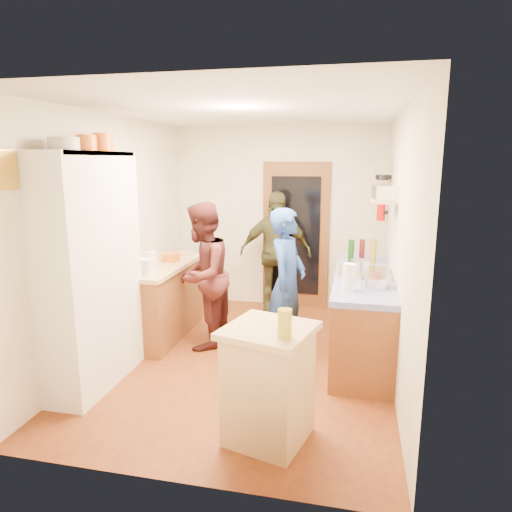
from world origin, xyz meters
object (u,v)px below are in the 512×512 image
(island_base, at_px, (268,387))
(person_back, at_px, (276,253))
(hutch_body, at_px, (92,272))
(right_counter_base, at_px, (362,315))
(person_left, at_px, (206,275))
(person_hob, at_px, (289,283))

(island_base, relative_size, person_back, 0.50)
(hutch_body, relative_size, right_counter_base, 1.00)
(hutch_body, bearing_deg, right_counter_base, 27.47)
(hutch_body, bearing_deg, island_base, -17.60)
(hutch_body, relative_size, person_left, 1.32)
(island_base, xyz_separation_m, person_left, (-1.05, 1.68, 0.40))
(person_hob, distance_m, person_left, 0.97)
(right_counter_base, xyz_separation_m, person_left, (-1.76, -0.19, 0.41))
(person_hob, bearing_deg, island_base, -166.38)
(person_left, xyz_separation_m, person_back, (0.58, 1.34, 0.02))
(person_left, relative_size, person_back, 0.98)
(right_counter_base, bearing_deg, person_back, 135.50)
(hutch_body, distance_m, person_back, 2.80)
(island_base, bearing_deg, person_left, 121.94)
(island_base, bearing_deg, person_hob, 92.89)
(island_base, relative_size, person_hob, 0.53)
(island_base, distance_m, person_hob, 1.64)
(right_counter_base, relative_size, person_hob, 1.35)
(hutch_body, xyz_separation_m, right_counter_base, (2.50, 1.30, -0.68))
(hutch_body, relative_size, person_back, 1.29)
(person_left, bearing_deg, island_base, 33.95)
(island_base, relative_size, person_left, 0.52)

